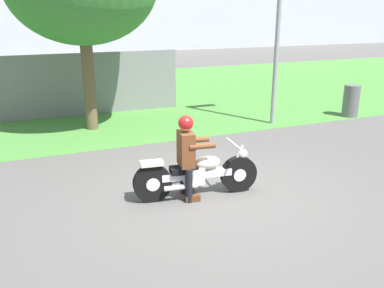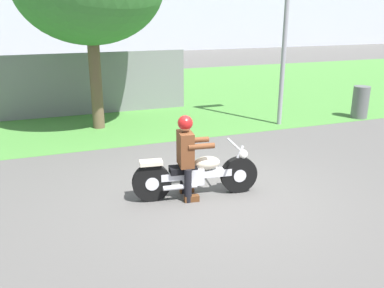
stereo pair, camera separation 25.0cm
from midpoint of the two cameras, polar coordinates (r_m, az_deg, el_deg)
ground at (r=6.95m, az=4.14°, el=-7.09°), size 120.00×120.00×0.00m
grass_verge at (r=15.30m, az=-10.04°, el=6.66°), size 60.00×12.00×0.01m
motorcycle_lead at (r=6.76m, az=1.71°, el=-4.25°), size 2.10×0.66×0.87m
rider_lead at (r=6.57m, az=0.32°, el=-0.93°), size 0.59×0.51×1.39m
streetlight_pole at (r=11.17m, az=14.32°, el=18.80°), size 0.96×0.20×5.03m
trash_can at (r=12.77m, az=22.84°, el=5.36°), size 0.46×0.46×0.91m
fence_segment at (r=12.42m, az=-16.17°, el=7.84°), size 7.00×0.06×1.80m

